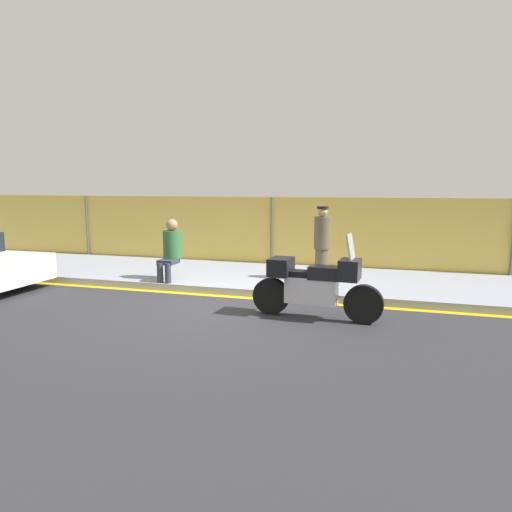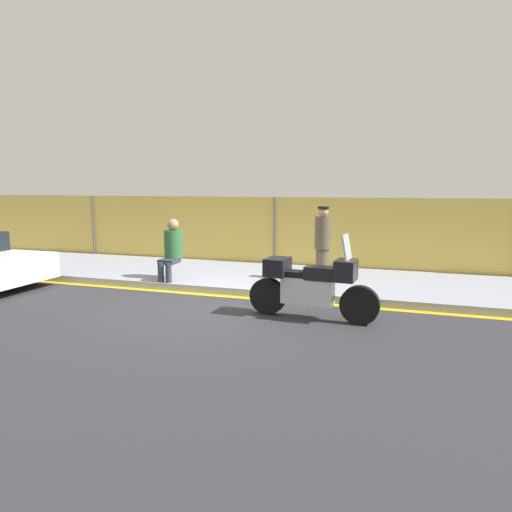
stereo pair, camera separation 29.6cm
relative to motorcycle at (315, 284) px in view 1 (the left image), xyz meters
The scene contains 7 objects.
ground_plane 1.98m from the motorcycle, behind, with size 120.00×120.00×0.00m, color #2D2D33.
sidewalk 3.36m from the motorcycle, 124.69° to the left, with size 43.17×3.21×0.15m.
curb_paint_stripe 2.23m from the motorcycle, 151.39° to the left, with size 43.17×0.18×0.01m.
storefront_fence 4.82m from the motorcycle, 113.11° to the left, with size 41.01×0.17×1.95m.
motorcycle is the anchor object (origin of this frame).
officer_standing 2.59m from the motorcycle, 95.90° to the left, with size 0.35×0.35×1.64m.
person_seated_on_curb 3.84m from the motorcycle, 155.28° to the left, with size 0.42×0.71×1.36m.
Camera 1 is at (3.08, -7.65, 2.22)m, focal length 32.00 mm.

